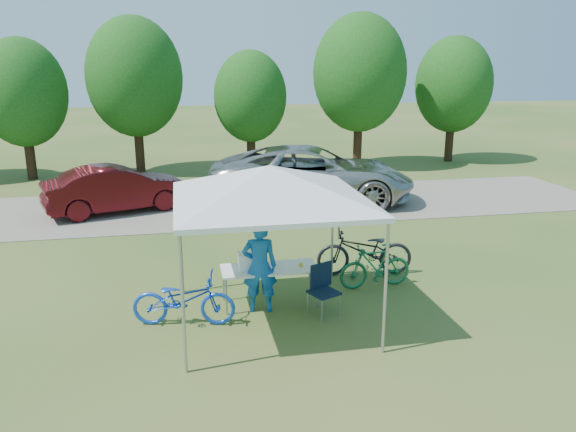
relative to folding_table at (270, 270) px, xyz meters
name	(u,v)px	position (x,y,z in m)	size (l,w,h in m)	color
ground	(271,319)	(-0.08, -0.62, -0.68)	(100.00, 100.00, 0.00)	#2D5119
gravel_strip	(229,206)	(-0.08, 7.38, -0.67)	(24.00, 5.00, 0.02)	gray
canopy	(270,170)	(-0.08, -0.62, 1.97)	(4.53, 4.53, 3.00)	#A5A5AA
treeline	(205,83)	(-0.37, 13.43, 2.86)	(24.89, 4.28, 6.30)	#382314
folding_table	(270,270)	(0.00, 0.00, 0.00)	(1.76, 0.73, 0.72)	white
folding_chair	(323,285)	(0.87, -0.53, -0.15)	(0.60, 0.63, 0.89)	black
cooler	(250,261)	(-0.36, 0.00, 0.20)	(0.42, 0.29, 0.31)	white
ice_cream_cup	(301,265)	(0.57, -0.05, 0.07)	(0.08, 0.08, 0.06)	yellow
cyclist	(260,266)	(-0.22, -0.25, 0.17)	(0.62, 0.41, 1.70)	#1559AD
bike_blue	(184,299)	(-1.57, -0.54, -0.22)	(0.61, 1.74, 0.92)	blue
bike_green	(375,266)	(2.19, 0.41, -0.23)	(0.42, 1.50, 0.90)	#15613A
bike_dark	(365,251)	(2.20, 1.09, -0.15)	(0.70, 2.01, 1.06)	black
minivan	(312,174)	(2.60, 7.51, 0.23)	(2.93, 6.36, 1.77)	#ABAAA6
sedan	(118,189)	(-3.37, 7.42, 0.03)	(1.46, 4.19, 1.38)	#420B0E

